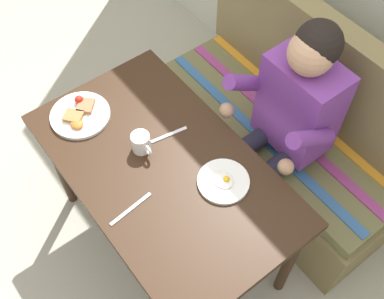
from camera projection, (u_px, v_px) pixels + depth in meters
The scene contains 9 objects.
ground_plane at pixel (170, 239), 2.57m from camera, with size 8.00×8.00×0.00m, color #A4A18E.
table at pixel (164, 177), 2.03m from camera, with size 1.20×0.70×0.73m.
couch at pixel (283, 134), 2.56m from camera, with size 1.44×0.56×1.00m.
person at pixel (287, 115), 2.11m from camera, with size 0.45×0.61×1.21m.
plate_breakfast at pixel (80, 114), 2.11m from camera, with size 0.27×0.27×0.05m.
plate_eggs at pixel (223, 181), 1.91m from camera, with size 0.21×0.21×0.04m.
coffee_mug at pixel (141, 142), 1.98m from camera, with size 0.12×0.08×0.09m.
fork at pixel (169, 135), 2.05m from camera, with size 0.01×0.17×0.01m, color silver.
knife at pixel (131, 209), 1.85m from camera, with size 0.01×0.20×0.01m, color silver.
Camera 1 is at (0.91, -0.55, 2.39)m, focal length 44.56 mm.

